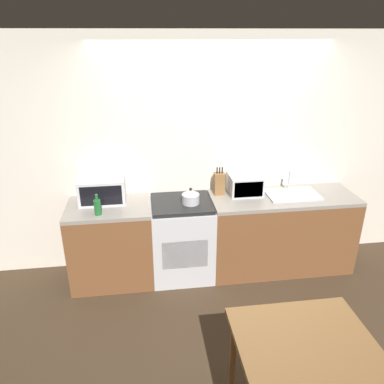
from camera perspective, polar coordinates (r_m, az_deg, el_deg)
name	(u,v)px	position (r m, az deg, el deg)	size (l,w,h in m)	color
ground_plane	(228,314)	(3.91, 5.51, -18.07)	(16.00, 16.00, 0.00)	#3D2D1E
wall_back	(211,155)	(4.22, 2.84, 5.67)	(10.00, 0.06, 2.60)	silver
counter_left_run	(112,243)	(4.21, -12.12, -7.63)	(0.87, 0.62, 0.90)	brown
counter_right_run	(280,232)	(4.45, 13.25, -5.89)	(1.61, 0.62, 0.90)	brown
stove_range	(182,239)	(4.20, -1.56, -7.11)	(0.66, 0.62, 0.90)	silver
kettle	(191,197)	(3.93, -0.20, -0.73)	(0.18, 0.18, 0.18)	#B7B7BC
microwave	(102,190)	(4.06, -13.50, 0.31)	(0.48, 0.32, 0.26)	silver
bottle	(98,207)	(3.80, -14.20, -2.21)	(0.07, 0.07, 0.22)	#1E662D
knife_block	(219,183)	(4.15, 4.17, 1.30)	(0.12, 0.10, 0.32)	brown
toaster_oven	(245,184)	(4.20, 8.08, 1.16)	(0.36, 0.32, 0.22)	silver
sink_basin	(293,194)	(4.29, 15.07, -0.30)	(0.57, 0.37, 0.24)	silver
dining_table	(305,355)	(2.71, 16.88, -22.70)	(0.89, 0.78, 0.77)	brown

